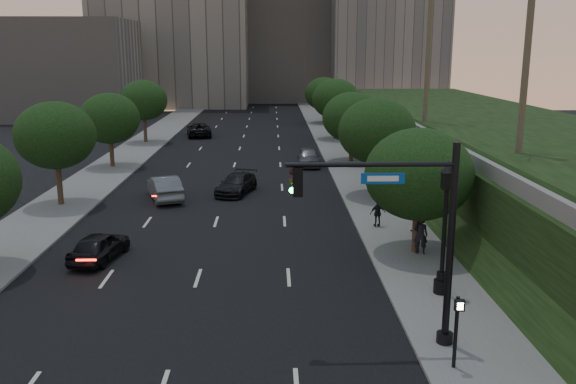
{
  "coord_description": "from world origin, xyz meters",
  "views": [
    {
      "loc": [
        3.32,
        -20.31,
        9.84
      ],
      "look_at": [
        4.01,
        6.26,
        3.6
      ],
      "focal_mm": 38.0,
      "sensor_mm": 36.0,
      "label": 1
    }
  ],
  "objects_px": {
    "street_lamp": "(444,235)",
    "pedestrian_c": "(378,213)",
    "sedan_near_left": "(99,246)",
    "pedestrian_b": "(416,215)",
    "sedan_near_right": "(236,184)",
    "traffic_signal_mast": "(417,244)",
    "sedan_far_left": "(199,130)",
    "sedan_far_right": "(309,157)",
    "pedestrian_a": "(421,235)",
    "sedan_mid_left": "(165,188)"
  },
  "relations": [
    {
      "from": "traffic_signal_mast",
      "to": "street_lamp",
      "type": "distance_m",
      "value": 4.9
    },
    {
      "from": "traffic_signal_mast",
      "to": "sedan_near_left",
      "type": "height_order",
      "value": "traffic_signal_mast"
    },
    {
      "from": "sedan_near_left",
      "to": "sedan_far_right",
      "type": "distance_m",
      "value": 26.53
    },
    {
      "from": "traffic_signal_mast",
      "to": "pedestrian_c",
      "type": "height_order",
      "value": "traffic_signal_mast"
    },
    {
      "from": "street_lamp",
      "to": "pedestrian_c",
      "type": "xyz_separation_m",
      "value": [
        -0.96,
        9.64,
        -1.72
      ]
    },
    {
      "from": "sedan_far_left",
      "to": "sedan_near_right",
      "type": "distance_m",
      "value": 29.56
    },
    {
      "from": "sedan_near_left",
      "to": "pedestrian_b",
      "type": "relative_size",
      "value": 2.26
    },
    {
      "from": "traffic_signal_mast",
      "to": "sedan_near_left",
      "type": "xyz_separation_m",
      "value": [
        -12.99,
        9.06,
        -2.97
      ]
    },
    {
      "from": "sedan_mid_left",
      "to": "pedestrian_b",
      "type": "xyz_separation_m",
      "value": [
        15.01,
        -8.2,
        0.24
      ]
    },
    {
      "from": "sedan_far_right",
      "to": "pedestrian_c",
      "type": "height_order",
      "value": "pedestrian_c"
    },
    {
      "from": "sedan_far_right",
      "to": "traffic_signal_mast",
      "type": "bearing_deg",
      "value": -85.66
    },
    {
      "from": "sedan_far_left",
      "to": "pedestrian_b",
      "type": "distance_m",
      "value": 42.05
    },
    {
      "from": "street_lamp",
      "to": "pedestrian_a",
      "type": "bearing_deg",
      "value": 86.29
    },
    {
      "from": "pedestrian_a",
      "to": "pedestrian_c",
      "type": "xyz_separation_m",
      "value": [
        -1.28,
        4.72,
        -0.17
      ]
    },
    {
      "from": "sedan_near_right",
      "to": "traffic_signal_mast",
      "type": "bearing_deg",
      "value": -56.15
    },
    {
      "from": "traffic_signal_mast",
      "to": "sedan_mid_left",
      "type": "bearing_deg",
      "value": 119.49
    },
    {
      "from": "sedan_near_right",
      "to": "street_lamp",
      "type": "bearing_deg",
      "value": -46.89
    },
    {
      "from": "sedan_mid_left",
      "to": "sedan_far_right",
      "type": "distance_m",
      "value": 15.77
    },
    {
      "from": "traffic_signal_mast",
      "to": "sedan_mid_left",
      "type": "height_order",
      "value": "traffic_signal_mast"
    },
    {
      "from": "traffic_signal_mast",
      "to": "sedan_mid_left",
      "type": "distance_m",
      "value": 24.43
    },
    {
      "from": "street_lamp",
      "to": "pedestrian_b",
      "type": "height_order",
      "value": "street_lamp"
    },
    {
      "from": "pedestrian_a",
      "to": "pedestrian_c",
      "type": "bearing_deg",
      "value": -60.13
    },
    {
      "from": "sedan_far_left",
      "to": "sedan_near_left",
      "type": "bearing_deg",
      "value": 81.04
    },
    {
      "from": "sedan_mid_left",
      "to": "pedestrian_c",
      "type": "bearing_deg",
      "value": 132.11
    },
    {
      "from": "traffic_signal_mast",
      "to": "pedestrian_b",
      "type": "height_order",
      "value": "traffic_signal_mast"
    },
    {
      "from": "sedan_far_left",
      "to": "sedan_far_right",
      "type": "relative_size",
      "value": 1.21
    },
    {
      "from": "sedan_mid_left",
      "to": "sedan_near_right",
      "type": "xyz_separation_m",
      "value": [
        4.7,
        1.62,
        -0.13
      ]
    },
    {
      "from": "sedan_near_left",
      "to": "pedestrian_b",
      "type": "bearing_deg",
      "value": -155.58
    },
    {
      "from": "sedan_far_left",
      "to": "sedan_near_right",
      "type": "bearing_deg",
      "value": 92.4
    },
    {
      "from": "street_lamp",
      "to": "sedan_far_left",
      "type": "relative_size",
      "value": 0.99
    },
    {
      "from": "street_lamp",
      "to": "sedan_far_left",
      "type": "height_order",
      "value": "street_lamp"
    },
    {
      "from": "traffic_signal_mast",
      "to": "sedan_mid_left",
      "type": "relative_size",
      "value": 1.41
    },
    {
      "from": "street_lamp",
      "to": "sedan_far_right",
      "type": "height_order",
      "value": "street_lamp"
    },
    {
      "from": "sedan_far_left",
      "to": "pedestrian_c",
      "type": "bearing_deg",
      "value": 101.6
    },
    {
      "from": "sedan_far_right",
      "to": "pedestrian_a",
      "type": "relative_size",
      "value": 2.51
    },
    {
      "from": "pedestrian_b",
      "to": "pedestrian_c",
      "type": "distance_m",
      "value": 2.16
    },
    {
      "from": "pedestrian_b",
      "to": "sedan_far_left",
      "type": "bearing_deg",
      "value": -50.37
    },
    {
      "from": "traffic_signal_mast",
      "to": "sedan_far_left",
      "type": "relative_size",
      "value": 1.23
    },
    {
      "from": "pedestrian_a",
      "to": "pedestrian_c",
      "type": "distance_m",
      "value": 4.89
    },
    {
      "from": "traffic_signal_mast",
      "to": "sedan_near_right",
      "type": "xyz_separation_m",
      "value": [
        -7.24,
        22.74,
        -2.99
      ]
    },
    {
      "from": "pedestrian_a",
      "to": "sedan_near_left",
      "type": "bearing_deg",
      "value": 15.31
    },
    {
      "from": "sedan_mid_left",
      "to": "pedestrian_a",
      "type": "bearing_deg",
      "value": 121.22
    },
    {
      "from": "sedan_far_left",
      "to": "sedan_far_right",
      "type": "xyz_separation_m",
      "value": [
        11.63,
        -18.67,
        0.01
      ]
    },
    {
      "from": "traffic_signal_mast",
      "to": "sedan_far_right",
      "type": "distance_m",
      "value": 33.18
    },
    {
      "from": "sedan_near_left",
      "to": "sedan_near_right",
      "type": "xyz_separation_m",
      "value": [
        5.75,
        13.68,
        -0.01
      ]
    },
    {
      "from": "sedan_near_left",
      "to": "sedan_far_left",
      "type": "bearing_deg",
      "value": -78.77
    },
    {
      "from": "sedan_near_right",
      "to": "pedestrian_a",
      "type": "relative_size",
      "value": 2.53
    },
    {
      "from": "sedan_near_left",
      "to": "sedan_mid_left",
      "type": "height_order",
      "value": "sedan_mid_left"
    },
    {
      "from": "traffic_signal_mast",
      "to": "pedestrian_c",
      "type": "distance_m",
      "value": 14.25
    },
    {
      "from": "sedan_mid_left",
      "to": "pedestrian_c",
      "type": "relative_size",
      "value": 3.24
    }
  ]
}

